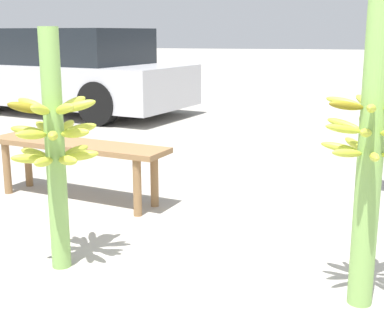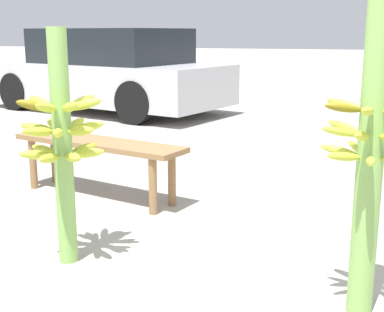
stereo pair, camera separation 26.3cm
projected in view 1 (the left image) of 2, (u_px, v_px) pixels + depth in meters
The scene contains 4 objects.
banana_stalk_left at pixel (55, 144), 2.81m from camera, with size 0.46×0.46×1.30m.
banana_stalk_center at pixel (371, 150), 2.40m from camera, with size 0.45×0.45×1.45m.
market_bench at pixel (77, 152), 4.07m from camera, with size 1.53×0.68×0.45m.
parked_car at pixel (65, 73), 8.51m from camera, with size 4.44×2.72×1.32m.
Camera 1 is at (0.54, -2.16, 1.27)m, focal length 50.00 mm.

